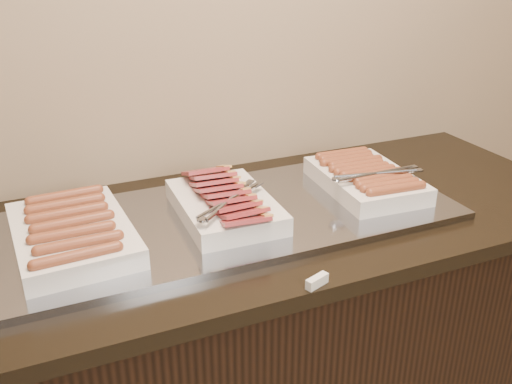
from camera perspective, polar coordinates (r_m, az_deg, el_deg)
counter at (r=1.75m, az=-2.48°, el=-16.07°), size 2.06×0.76×0.90m
warming_tray at (r=1.50m, az=-2.67°, el=-2.57°), size 1.20×0.50×0.02m
dish_left at (r=1.41m, az=-17.91°, el=-3.90°), size 0.28×0.40×0.07m
dish_center at (r=1.47m, az=-3.12°, el=-1.17°), size 0.25×0.37×0.09m
dish_right at (r=1.66m, az=10.97°, el=1.41°), size 0.27×0.36×0.08m
label_holder at (r=1.24m, az=6.12°, el=-8.86°), size 0.06×0.04×0.02m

